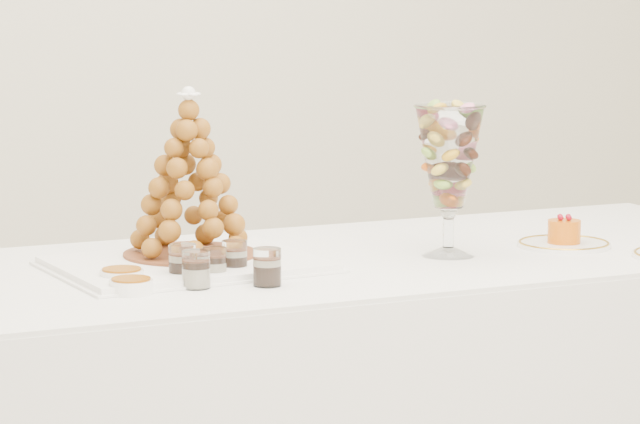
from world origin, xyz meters
name	(u,v)px	position (x,y,z in m)	size (l,w,h in m)	color
lace_tray	(187,264)	(-0.24, 0.24, 0.85)	(0.55, 0.41, 0.02)	white
macaron_vase	(449,159)	(0.36, 0.15, 1.06)	(0.16, 0.16, 0.34)	white
cake_plate	(564,245)	(0.66, 0.15, 0.84)	(0.22, 0.22, 0.01)	white
verrine_a	(182,263)	(-0.29, 0.11, 0.88)	(0.06, 0.06, 0.08)	white
verrine_b	(214,264)	(-0.23, 0.09, 0.87)	(0.05, 0.05, 0.07)	white
verrine_c	(235,258)	(-0.17, 0.13, 0.87)	(0.05, 0.05, 0.07)	white
verrine_d	(196,269)	(-0.29, 0.03, 0.88)	(0.06, 0.06, 0.08)	white
verrine_e	(267,267)	(-0.15, -0.01, 0.88)	(0.06, 0.06, 0.08)	white
ramekin_back	(122,277)	(-0.42, 0.13, 0.85)	(0.09, 0.09, 0.03)	white
ramekin_front	(131,287)	(-0.43, 0.03, 0.85)	(0.09, 0.09, 0.03)	white
croquembouche	(190,174)	(-0.21, 0.30, 1.04)	(0.30, 0.30, 0.37)	brown
mousse_cake	(564,231)	(0.66, 0.15, 0.88)	(0.08, 0.08, 0.07)	#D45D09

